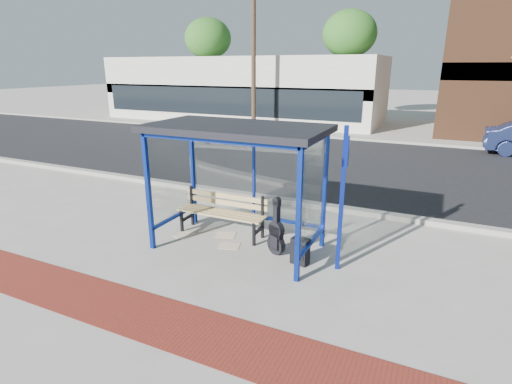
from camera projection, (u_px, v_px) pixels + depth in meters
The scene contains 19 objects.
ground at pixel (238, 247), 7.94m from camera, with size 120.00×120.00×0.00m, color #B2ADA0.
brick_paver_strip at pixel (154, 318), 5.69m from camera, with size 60.00×1.00×0.01m, color maroon.
curb_near at pixel (289, 201), 10.43m from camera, with size 60.00×0.25×0.12m, color gray.
street_asphalt at pixel (337, 163), 14.85m from camera, with size 60.00×10.00×0.00m, color black.
curb_far at pixel (363, 139), 19.24m from camera, with size 60.00×0.25×0.12m, color gray.
far_sidewalk at pixel (370, 135), 20.90m from camera, with size 60.00×4.00×0.01m, color #B2ADA0.
bus_shelter at pixel (238, 143), 7.38m from camera, with size 3.30×1.80×2.42m.
storefront_white at pixel (242, 89), 26.51m from camera, with size 18.00×6.04×4.00m.
tree_left at pixel (208, 39), 30.95m from camera, with size 3.60×3.60×7.03m.
tree_mid at pixel (350, 34), 26.51m from camera, with size 3.60×3.60×7.03m.
utility_pole_west at pixel (254, 53), 20.70m from camera, with size 1.60×0.24×8.00m.
bench at pixel (223, 211), 8.43m from camera, with size 1.94×0.49×0.92m.
guitar_bag at pixel (276, 235), 7.53m from camera, with size 0.40×0.27×1.08m.
suitcase at pixel (300, 251), 7.18m from camera, with size 0.34×0.26×0.54m.
backpack at pixel (299, 253), 7.31m from camera, with size 0.27×0.25×0.32m.
sign_post at pixel (343, 192), 6.66m from camera, with size 0.12×0.32×2.54m.
newspaper_a at pixel (184, 235), 8.49m from camera, with size 0.42×0.33×0.01m, color white.
newspaper_b at pixel (229, 246), 7.97m from camera, with size 0.41×0.32×0.01m, color white.
newspaper_c at pixel (226, 235), 8.49m from camera, with size 0.41×0.32×0.01m, color white.
Camera 1 is at (3.39, -6.41, 3.43)m, focal length 28.00 mm.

